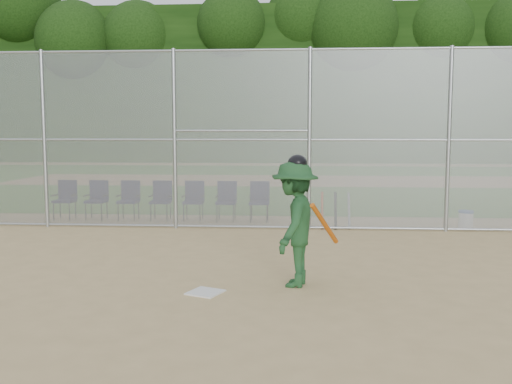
# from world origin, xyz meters

# --- Properties ---
(ground) EXTENTS (100.00, 100.00, 0.00)m
(ground) POSITION_xyz_m (0.00, 0.00, 0.00)
(ground) COLOR tan
(ground) RESTS_ON ground
(grass_strip) EXTENTS (100.00, 100.00, 0.00)m
(grass_strip) POSITION_xyz_m (0.00, 18.00, 0.01)
(grass_strip) COLOR #34661E
(grass_strip) RESTS_ON ground
(dirt_patch_far) EXTENTS (24.00, 24.00, 0.00)m
(dirt_patch_far) POSITION_xyz_m (0.00, 18.00, 0.01)
(dirt_patch_far) COLOR tan
(dirt_patch_far) RESTS_ON ground
(backstop_fence) EXTENTS (16.09, 0.09, 4.00)m
(backstop_fence) POSITION_xyz_m (0.00, 5.00, 2.07)
(backstop_fence) COLOR gray
(backstop_fence) RESTS_ON ground
(treeline) EXTENTS (81.00, 60.00, 11.00)m
(treeline) POSITION_xyz_m (0.00, 20.00, 5.50)
(treeline) COLOR black
(treeline) RESTS_ON ground
(home_plate) EXTENTS (0.55, 0.55, 0.02)m
(home_plate) POSITION_xyz_m (-0.50, -0.16, 0.01)
(home_plate) COLOR silver
(home_plate) RESTS_ON ground
(batter_at_plate) EXTENTS (1.06, 1.33, 1.86)m
(batter_at_plate) POSITION_xyz_m (0.70, 0.32, 0.90)
(batter_at_plate) COLOR #1D4924
(batter_at_plate) RESTS_ON ground
(water_cooler) EXTENTS (0.33, 0.33, 0.42)m
(water_cooler) POSITION_xyz_m (4.52, 5.32, 0.21)
(water_cooler) COLOR white
(water_cooler) RESTS_ON ground
(spare_bats) EXTENTS (0.66, 0.38, 0.83)m
(spare_bats) POSITION_xyz_m (1.61, 5.20, 0.41)
(spare_bats) COLOR #D84C14
(spare_bats) RESTS_ON ground
(chair_0) EXTENTS (0.54, 0.52, 0.96)m
(chair_0) POSITION_xyz_m (-5.07, 6.16, 0.48)
(chair_0) COLOR #0F0F38
(chair_0) RESTS_ON ground
(chair_1) EXTENTS (0.54, 0.52, 0.96)m
(chair_1) POSITION_xyz_m (-4.26, 6.16, 0.48)
(chair_1) COLOR #0F0F38
(chair_1) RESTS_ON ground
(chair_2) EXTENTS (0.54, 0.52, 0.96)m
(chair_2) POSITION_xyz_m (-3.44, 6.16, 0.48)
(chair_2) COLOR #0F0F38
(chair_2) RESTS_ON ground
(chair_3) EXTENTS (0.54, 0.52, 0.96)m
(chair_3) POSITION_xyz_m (-2.63, 6.16, 0.48)
(chair_3) COLOR #0F0F38
(chair_3) RESTS_ON ground
(chair_4) EXTENTS (0.54, 0.52, 0.96)m
(chair_4) POSITION_xyz_m (-1.81, 6.16, 0.48)
(chair_4) COLOR #0F0F38
(chair_4) RESTS_ON ground
(chair_5) EXTENTS (0.54, 0.52, 0.96)m
(chair_5) POSITION_xyz_m (-1.00, 6.16, 0.48)
(chair_5) COLOR #0F0F38
(chair_5) RESTS_ON ground
(chair_6) EXTENTS (0.54, 0.52, 0.96)m
(chair_6) POSITION_xyz_m (-0.18, 6.16, 0.48)
(chair_6) COLOR #0F0F38
(chair_6) RESTS_ON ground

